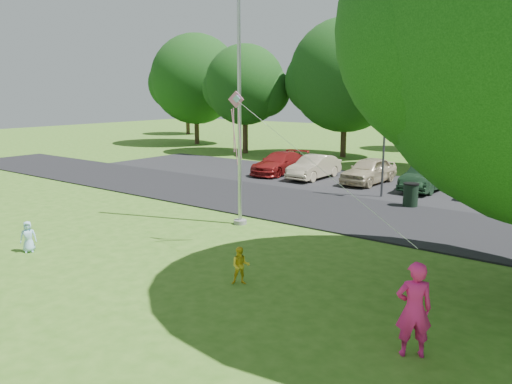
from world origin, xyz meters
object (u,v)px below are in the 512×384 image
Objects in this scene: child_yellow at (241,266)px; woman at (414,309)px; child_blue at (28,237)px; street_lamp at (389,132)px; kite at (240,117)px; flagpole at (239,115)px; trash_can at (411,195)px.

woman is at bearing -48.79° from child_yellow.
child_yellow is 7.32m from child_blue.
woman is at bearing -70.51° from street_lamp.
kite reaches higher than child_blue.
kite is (1.94, -2.36, 0.06)m from flagpole.
child_blue is at bearing -115.64° from flagpole.
kite is (-1.90, 2.37, 3.72)m from child_yellow.
kite is at bearing -50.66° from flagpole.
woman is 0.26× the size of kite.
trash_can reaches higher than child_blue.
street_lamp is at bearing -98.83° from woman.
woman reaches higher than trash_can.
trash_can is 13.08m from woman.
child_blue is at bearing 156.44° from child_yellow.
child_yellow reaches higher than child_blue.
woman is (4.54, -12.26, 0.41)m from trash_can.
street_lamp is 12.91m from child_yellow.
child_yellow is at bearing -43.20° from woman.
woman is (6.15, -13.41, -2.22)m from street_lamp.
kite is (5.15, 4.33, 3.73)m from child_blue.
flagpole reaches higher than woman.
child_blue is (-7.41, -13.37, -0.05)m from trash_can.
kite is at bearing -58.75° from woman.
street_lamp reaches higher than child_yellow.
child_yellow is (-4.90, 0.84, -0.44)m from woman.
kite is at bearing -17.28° from child_blue.
flagpole reaches higher than trash_can.
flagpole is 8.31m from street_lamp.
child_blue is 0.14× the size of kite.
flagpole reaches higher than child_yellow.
flagpole reaches higher than child_blue.
woman is 8.21m from kite.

